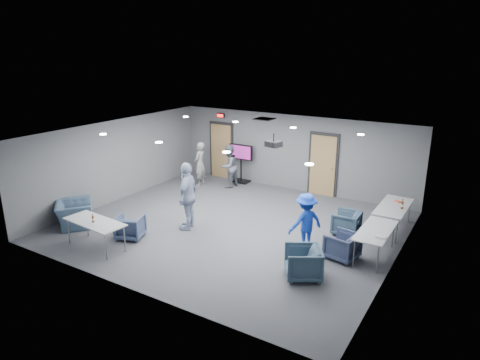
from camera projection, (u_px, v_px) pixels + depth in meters
The scene contains 29 objects.
floor at pixel (232, 226), 12.38m from camera, with size 9.00×9.00×0.00m, color #3D4046.
ceiling at pixel (232, 134), 11.58m from camera, with size 9.00×9.00×0.00m, color silver.
wall_back at pixel (292, 153), 15.24m from camera, with size 9.00×0.02×2.70m, color slate.
wall_front at pixel (127, 231), 8.71m from camera, with size 9.00×0.02×2.70m, color slate.
wall_left at pixel (118, 160), 14.21m from camera, with size 0.02×8.00×2.70m, color slate.
wall_right at pixel (398, 212), 9.74m from camera, with size 0.02×8.00×2.70m, color slate.
door_left at pixel (221, 151), 16.78m from camera, with size 1.06×0.17×2.24m.
door_right at pixel (323, 165), 14.69m from camera, with size 1.06×0.17×2.24m.
exit_sign at pixel (221, 116), 16.35m from camera, with size 0.32×0.08×0.16m.
hvac_diffuser at pixel (264, 119), 14.11m from camera, with size 0.60×0.60×0.03m, color black.
downlights at pixel (232, 134), 11.58m from camera, with size 6.18×3.78×0.02m.
person_a at pixel (200, 164), 15.82m from camera, with size 0.60×0.39×1.64m, color gray.
person_b at pixel (229, 166), 15.60m from camera, with size 0.77×0.60×1.58m, color slate.
person_c at pixel (188, 196), 11.95m from camera, with size 1.13×0.47×1.94m, color #98A5C3.
person_d at pixel (306, 222), 10.78m from camera, with size 0.95×0.55×1.48m, color #1C3FB6.
chair_right_a at pixel (346, 223), 11.75m from camera, with size 0.70×0.72×0.65m, color #354A5D.
chair_right_b at pixel (342, 246), 10.38m from camera, with size 0.71×0.73×0.66m, color #353E5B.
chair_right_c at pixel (303, 263), 9.50m from camera, with size 0.77×0.79×0.72m, color #364C5E.
chair_front_a at pixel (130, 227), 11.51m from camera, with size 0.68×0.70×0.64m, color #3D4B6A.
chair_front_b at pixel (74, 214), 12.29m from camera, with size 1.10×0.96×0.72m, color #3D536A.
table_right_a at pixel (393, 207), 11.89m from camera, with size 0.76×1.82×0.73m.
table_right_b at pixel (376, 231), 10.34m from camera, with size 0.71×1.71×0.73m.
table_front_left at pixel (95, 223), 10.84m from camera, with size 1.78×0.87×0.73m.
bottle_front at pixel (93, 219), 10.74m from camera, with size 0.06×0.06×0.23m.
bottle_right at pixel (402, 205), 11.63m from camera, with size 0.07×0.07×0.28m.
snack_box at pixel (397, 201), 12.16m from camera, with size 0.16×0.10×0.03m, color #DD4B37.
wrapper at pixel (381, 237), 9.86m from camera, with size 0.23×0.15×0.05m, color silver.
tv_stand at pixel (241, 161), 16.17m from camera, with size 0.96×0.46×1.47m.
projector at pixel (274, 144), 11.76m from camera, with size 0.46×0.42×0.37m.
Camera 1 is at (6.14, -9.64, 4.93)m, focal length 32.00 mm.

